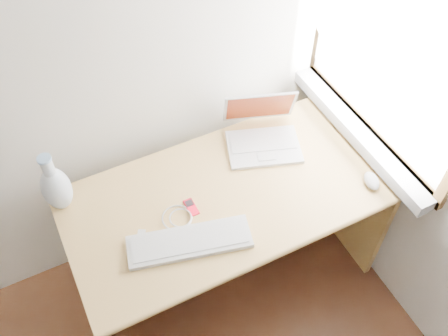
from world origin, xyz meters
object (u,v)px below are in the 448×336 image
external_keyboard (190,242)px  desk (220,207)px  laptop (260,134)px  vase (56,187)px

external_keyboard → desk: bearing=57.9°
desk → laptop: laptop is taller
laptop → external_keyboard: bearing=-126.0°
laptop → external_keyboard: laptop is taller
desk → laptop: size_ratio=3.62×
desk → vase: size_ratio=4.63×
external_keyboard → vase: (-0.39, 0.40, 0.11)m
desk → laptop: bearing=23.5°
desk → vase: vase is taller
desk → external_keyboard: external_keyboard is taller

